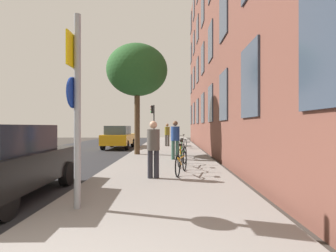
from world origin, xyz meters
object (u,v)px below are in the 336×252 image
Objects in this scene: pedestrian_0 at (153,145)px; car_0 at (3,161)px; bicycle_2 at (183,150)px; pedestrian_2 at (167,133)px; tree_near at (137,71)px; traffic_light at (153,116)px; bicycle_0 at (181,162)px; car_1 at (119,137)px; sign_post at (76,100)px; bicycle_1 at (182,156)px; bicycle_3 at (183,143)px; pedestrian_1 at (175,137)px.

pedestrian_0 is 3.66m from car_0.
bicycle_2 is 7.20m from pedestrian_2.
car_0 is at bearing -102.30° from tree_near.
traffic_light is 2.16× the size of pedestrian_2.
bicycle_0 is 4.72m from car_0.
car_1 is (-3.27, 11.38, -0.21)m from pedestrian_0.
traffic_light is 0.63× the size of tree_near.
tree_near is 6.89m from pedestrian_2.
tree_near is at bearing 149.82° from bicycle_2.
traffic_light is at bearing 94.05° from pedestrian_0.
bicycle_0 is (2.13, -5.81, -4.07)m from tree_near.
sign_post is 2.12× the size of bicycle_2.
bicycle_1 is 5.86m from car_0.
pedestrian_2 reaches higher than car_0.
bicycle_3 is (0.48, 9.85, -0.01)m from bicycle_0.
pedestrian_1 is 1.02× the size of pedestrian_2.
bicycle_0 is (2.03, 3.47, -1.59)m from sign_post.
traffic_light is at bearing 90.31° from tree_near.
car_1 is at bearing 119.07° from pedestrian_1.
traffic_light is at bearing 96.68° from bicycle_0.
car_1 is at bearing 106.05° from pedestrian_0.
tree_near is 6.46m from car_1.
traffic_light reaches higher than car_1.
pedestrian_0 reaches higher than bicycle_0.
bicycle_3 is 13.18m from car_0.
pedestrian_2 is at bearing 93.12° from bicycle_0.
pedestrian_2 is (-0.49, 7.98, -0.02)m from pedestrian_1.
bicycle_1 is at bearing -92.52° from bicycle_2.
tree_near reaches higher than pedestrian_2.
car_0 is at bearing -103.24° from pedestrian_2.
pedestrian_0 reaches higher than bicycle_1.
pedestrian_2 is at bearing -77.75° from traffic_light.
bicycle_3 is 1.00× the size of pedestrian_2.
traffic_light reaches higher than bicycle_1.
traffic_light reaches higher than pedestrian_2.
pedestrian_1 reaches higher than bicycle_1.
bicycle_1 reaches higher than bicycle_0.
pedestrian_0 is 0.95× the size of pedestrian_1.
car_0 is at bearing -94.69° from traffic_light.
sign_post is 0.82× the size of car_0.
bicycle_2 is at bearing 74.12° from sign_post.
sign_post is at bearing -104.97° from pedestrian_1.
pedestrian_2 is (0.19, 12.24, 0.04)m from pedestrian_0.
pedestrian_2 is at bearing 76.76° from car_0.
car_0 is 13.26m from car_1.
car_0 is at bearing -89.38° from car_1.
bicycle_2 is at bearing -30.18° from tree_near.
bicycle_2 is at bearing -92.71° from bicycle_3.
car_0 is at bearing -121.84° from pedestrian_1.
car_0 is at bearing -133.88° from bicycle_1.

